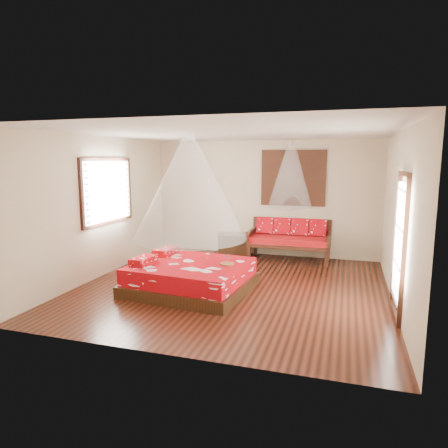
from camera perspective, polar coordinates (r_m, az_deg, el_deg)
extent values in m
cube|color=black|center=(7.49, 1.28, -9.03)|extent=(5.50, 5.50, 0.02)
cube|color=silver|center=(7.13, 1.36, 13.03)|extent=(5.50, 5.50, 0.02)
cube|color=beige|center=(8.36, -17.21, 2.37)|extent=(0.02, 5.50, 2.80)
cube|color=beige|center=(6.96, 23.75, 0.72)|extent=(0.02, 5.50, 2.80)
cube|color=beige|center=(9.85, 5.73, 3.70)|extent=(5.50, 0.02, 2.80)
cube|color=beige|center=(4.62, -8.09, -2.51)|extent=(5.50, 0.02, 2.80)
cube|color=black|center=(7.31, -4.73, -8.63)|extent=(2.17, 2.00, 0.20)
cube|color=#A5050E|center=(7.23, -4.75, -6.74)|extent=(2.06, 1.89, 0.30)
cube|color=#A5050E|center=(7.22, -11.42, -5.14)|extent=(0.33, 0.55, 0.13)
cube|color=#A5050E|center=(7.85, -8.32, -3.90)|extent=(0.33, 0.55, 0.13)
cube|color=black|center=(9.29, 3.56, -4.05)|extent=(0.08, 0.08, 0.42)
cube|color=black|center=(9.05, 14.44, -4.68)|extent=(0.08, 0.08, 0.42)
cube|color=black|center=(9.96, 4.53, -3.15)|extent=(0.08, 0.08, 0.42)
cube|color=black|center=(9.74, 14.66, -3.70)|extent=(0.08, 0.08, 0.42)
cube|color=black|center=(9.43, 9.27, -2.88)|extent=(1.87, 0.83, 0.08)
cube|color=#880E04|center=(9.41, 9.29, -2.23)|extent=(1.81, 0.77, 0.14)
cube|color=black|center=(9.75, 9.62, -0.77)|extent=(1.87, 0.06, 0.55)
cube|color=black|center=(9.56, 3.97, -1.65)|extent=(0.06, 0.83, 0.30)
cube|color=black|center=(9.33, 14.76, -2.20)|extent=(0.06, 0.83, 0.30)
cube|color=#A5050E|center=(9.71, 5.89, -0.20)|extent=(0.40, 0.20, 0.41)
cube|color=#A5050E|center=(9.64, 8.32, -0.32)|extent=(0.40, 0.20, 0.41)
cube|color=#A5050E|center=(9.59, 10.77, -0.43)|extent=(0.40, 0.20, 0.41)
cube|color=#A5050E|center=(9.55, 13.25, -0.55)|extent=(0.40, 0.20, 0.41)
cube|color=black|center=(9.88, 1.38, -3.05)|extent=(0.82, 0.67, 0.48)
cube|color=black|center=(9.83, 1.39, -1.55)|extent=(0.87, 0.72, 0.05)
cube|color=black|center=(9.66, 9.85, 6.48)|extent=(1.52, 0.06, 1.32)
cube|color=black|center=(9.65, 9.85, 6.48)|extent=(1.35, 0.04, 1.10)
cube|color=black|center=(8.47, -16.32, 4.54)|extent=(0.08, 1.74, 1.34)
cube|color=beige|center=(8.45, -16.10, 4.54)|extent=(0.04, 1.54, 1.10)
cube|color=black|center=(6.42, 23.78, -3.10)|extent=(0.08, 1.02, 2.16)
cube|color=white|center=(6.40, 23.66, -2.22)|extent=(0.03, 0.82, 1.70)
cylinder|color=brown|center=(7.06, 0.43, -5.73)|extent=(0.25, 0.25, 0.03)
cone|color=white|center=(6.97, -4.92, 5.20)|extent=(1.99, 1.99, 1.80)
cone|color=white|center=(9.19, 9.49, 6.98)|extent=(1.01, 1.01, 1.50)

